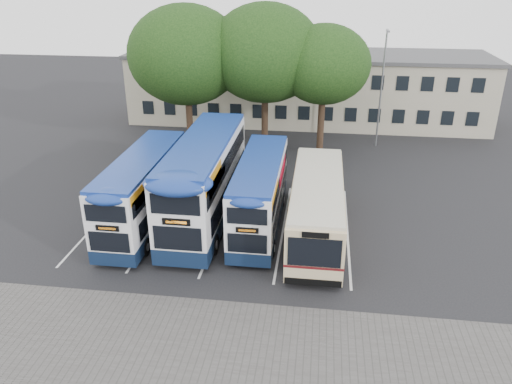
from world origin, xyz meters
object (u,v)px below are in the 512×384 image
object	(u,v)px
bus_dd_left	(144,188)
bus_single	(317,204)
tree_mid	(265,53)
bus_dd_mid	(205,177)
lamp_post	(382,83)
tree_left	(186,55)
bus_dd_right	(260,191)
tree_right	(324,65)

from	to	relation	value
bus_dd_left	bus_single	world-z (taller)	bus_dd_left
tree_mid	bus_dd_mid	bearing A→B (deg)	-99.06
lamp_post	tree_mid	world-z (taller)	tree_mid
tree_left	bus_single	bearing A→B (deg)	-50.97
lamp_post	tree_mid	size ratio (longest dim) A/B	0.82
lamp_post	bus_dd_left	size ratio (longest dim) A/B	0.93
bus_dd_mid	bus_dd_left	bearing A→B (deg)	-160.88
lamp_post	tree_left	bearing A→B (deg)	-168.93
lamp_post	bus_single	size ratio (longest dim) A/B	0.86
tree_left	bus_dd_right	xyz separation A→B (m)	(7.03, -12.03, -5.20)
bus_dd_left	bus_single	bearing A→B (deg)	0.95
tree_left	tree_mid	xyz separation A→B (m)	(5.82, 0.51, 0.17)
tree_left	bus_dd_left	xyz separation A→B (m)	(0.70, -12.66, -5.11)
lamp_post	tree_mid	distance (m)	9.42
tree_left	tree_mid	bearing A→B (deg)	4.99
lamp_post	bus_dd_right	distance (m)	16.96
bus_dd_mid	bus_dd_right	distance (m)	3.21
bus_dd_right	bus_single	bearing A→B (deg)	-8.71
tree_left	tree_mid	distance (m)	5.84
tree_left	bus_single	size ratio (longest dim) A/B	1.04
tree_left	tree_right	bearing A→B (deg)	0.10
bus_dd_left	bus_single	distance (m)	9.45
bus_dd_mid	bus_dd_right	size ratio (longest dim) A/B	1.22
tree_mid	tree_right	size ratio (longest dim) A/B	1.14
tree_left	tree_mid	size ratio (longest dim) A/B	0.99
lamp_post	tree_left	xyz separation A→B (m)	(-14.61, -2.86, 2.25)
bus_dd_mid	bus_dd_right	bearing A→B (deg)	-8.60
bus_dd_right	bus_dd_left	bearing A→B (deg)	-174.30
tree_right	bus_single	xyz separation A→B (m)	(0.02, -12.52, -5.08)
tree_left	bus_dd_left	world-z (taller)	tree_left
bus_single	tree_left	bearing A→B (deg)	129.03
tree_mid	bus_dd_mid	size ratio (longest dim) A/B	0.98
bus_dd_left	tree_left	bearing A→B (deg)	93.18
tree_mid	tree_left	bearing A→B (deg)	-175.01
lamp_post	tree_right	size ratio (longest dim) A/B	0.93
lamp_post	tree_mid	xyz separation A→B (m)	(-8.79, -2.35, 2.42)
lamp_post	bus_dd_right	size ratio (longest dim) A/B	0.97
tree_left	bus_dd_left	size ratio (longest dim) A/B	1.13
bus_dd_left	bus_dd_mid	distance (m)	3.40
tree_left	tree_right	distance (m)	10.13
tree_mid	bus_dd_right	bearing A→B (deg)	-84.46
tree_left	bus_dd_mid	world-z (taller)	tree_left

